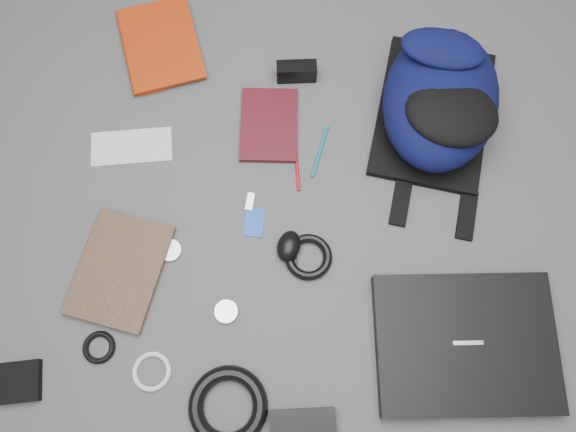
# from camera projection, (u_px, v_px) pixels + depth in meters

# --- Properties ---
(ground) EXTENTS (4.00, 4.00, 0.00)m
(ground) POSITION_uv_depth(u_px,v_px,m) (288.00, 218.00, 1.40)
(ground) COLOR #4F4F51
(ground) RESTS_ON ground
(backpack) EXTENTS (0.37, 0.49, 0.18)m
(backpack) POSITION_uv_depth(u_px,v_px,m) (440.00, 99.00, 1.39)
(backpack) COLOR black
(backpack) RESTS_ON ground
(laptop) EXTENTS (0.43, 0.35, 0.04)m
(laptop) POSITION_uv_depth(u_px,v_px,m) (465.00, 344.00, 1.29)
(laptop) COLOR black
(laptop) RESTS_ON ground
(textbook_red) EXTENTS (0.28, 0.32, 0.03)m
(textbook_red) POSITION_uv_depth(u_px,v_px,m) (124.00, 54.00, 1.52)
(textbook_red) COLOR #972608
(textbook_red) RESTS_ON ground
(comic_book) EXTENTS (0.25, 0.30, 0.02)m
(comic_book) POSITION_uv_depth(u_px,v_px,m) (82.00, 259.00, 1.36)
(comic_book) COLOR #9C620B
(comic_book) RESTS_ON ground
(envelope) EXTENTS (0.22, 0.12, 0.00)m
(envelope) POSITION_uv_depth(u_px,v_px,m) (132.00, 147.00, 1.45)
(envelope) COLOR silver
(envelope) RESTS_ON ground
(dvd_case) EXTENTS (0.15, 0.21, 0.02)m
(dvd_case) POSITION_uv_depth(u_px,v_px,m) (269.00, 125.00, 1.46)
(dvd_case) COLOR #380A10
(dvd_case) RESTS_ON ground
(compact_camera) EXTENTS (0.11, 0.05, 0.06)m
(compact_camera) POSITION_uv_depth(u_px,v_px,m) (297.00, 72.00, 1.49)
(compact_camera) COLOR black
(compact_camera) RESTS_ON ground
(sticker_disc) EXTENTS (0.09, 0.09, 0.00)m
(sticker_disc) POSITION_uv_depth(u_px,v_px,m) (280.00, 113.00, 1.48)
(sticker_disc) COLOR silver
(sticker_disc) RESTS_ON ground
(pen_teal) EXTENTS (0.04, 0.14, 0.01)m
(pen_teal) POSITION_uv_depth(u_px,v_px,m) (320.00, 151.00, 1.45)
(pen_teal) COLOR #0E6F83
(pen_teal) RESTS_ON ground
(pen_red) EXTENTS (0.03, 0.15, 0.01)m
(pen_red) POSITION_uv_depth(u_px,v_px,m) (297.00, 163.00, 1.44)
(pen_red) COLOR red
(pen_red) RESTS_ON ground
(id_badge) EXTENTS (0.05, 0.07, 0.00)m
(id_badge) POSITION_uv_depth(u_px,v_px,m) (254.00, 222.00, 1.39)
(id_badge) COLOR blue
(id_badge) RESTS_ON ground
(usb_black) EXTENTS (0.03, 0.06, 0.01)m
(usb_black) POSITION_uv_depth(u_px,v_px,m) (293.00, 259.00, 1.36)
(usb_black) COLOR black
(usb_black) RESTS_ON ground
(usb_silver) EXTENTS (0.02, 0.05, 0.01)m
(usb_silver) POSITION_uv_depth(u_px,v_px,m) (250.00, 202.00, 1.41)
(usb_silver) COLOR #B5B5B8
(usb_silver) RESTS_ON ground
(mouse) EXTENTS (0.07, 0.09, 0.04)m
(mouse) POSITION_uv_depth(u_px,v_px,m) (289.00, 246.00, 1.36)
(mouse) COLOR black
(mouse) RESTS_ON ground
(headphone_left) EXTENTS (0.06, 0.06, 0.01)m
(headphone_left) POSITION_uv_depth(u_px,v_px,m) (170.00, 251.00, 1.37)
(headphone_left) COLOR #BBBABD
(headphone_left) RESTS_ON ground
(headphone_right) EXTENTS (0.07, 0.07, 0.01)m
(headphone_right) POSITION_uv_depth(u_px,v_px,m) (226.00, 312.00, 1.32)
(headphone_right) COLOR silver
(headphone_right) RESTS_ON ground
(cable_coil) EXTENTS (0.15, 0.15, 0.02)m
(cable_coil) POSITION_uv_depth(u_px,v_px,m) (308.00, 257.00, 1.36)
(cable_coil) COLOR black
(cable_coil) RESTS_ON ground
(power_brick) EXTENTS (0.15, 0.08, 0.04)m
(power_brick) POSITION_uv_depth(u_px,v_px,m) (303.00, 423.00, 1.24)
(power_brick) COLOR black
(power_brick) RESTS_ON ground
(power_cord_coil) EXTENTS (0.21, 0.21, 0.03)m
(power_cord_coil) POSITION_uv_depth(u_px,v_px,m) (228.00, 406.00, 1.25)
(power_cord_coil) COLOR black
(power_cord_coil) RESTS_ON ground
(pouch) EXTENTS (0.11, 0.11, 0.02)m
(pouch) POSITION_uv_depth(u_px,v_px,m) (20.00, 382.00, 1.27)
(pouch) COLOR black
(pouch) RESTS_ON ground
(earbud_coil) EXTENTS (0.09, 0.09, 0.01)m
(earbud_coil) POSITION_uv_depth(u_px,v_px,m) (99.00, 347.00, 1.30)
(earbud_coil) COLOR black
(earbud_coil) RESTS_ON ground
(white_cable_coil) EXTENTS (0.11, 0.11, 0.01)m
(white_cable_coil) POSITION_uv_depth(u_px,v_px,m) (152.00, 371.00, 1.29)
(white_cable_coil) COLOR silver
(white_cable_coil) RESTS_ON ground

